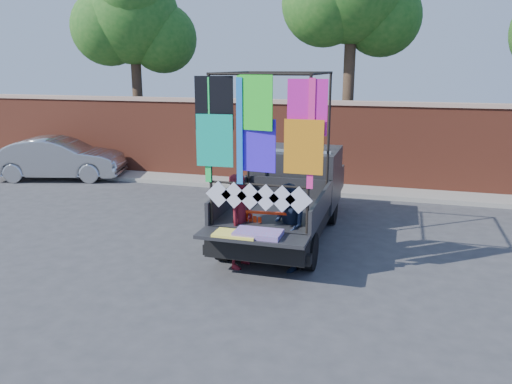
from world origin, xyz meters
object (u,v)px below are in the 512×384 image
(pickup_truck, at_px, (292,191))
(man, at_px, (287,228))
(woman, at_px, (240,221))
(sedan, at_px, (59,158))

(pickup_truck, bearing_deg, man, -79.75)
(pickup_truck, xyz_separation_m, man, (0.42, -2.33, -0.08))
(pickup_truck, bearing_deg, woman, -100.11)
(pickup_truck, distance_m, sedan, 8.91)
(sedan, xyz_separation_m, man, (8.83, -5.27, 0.12))
(woman, relative_size, man, 1.09)
(man, bearing_deg, pickup_truck, 160.33)
(pickup_truck, bearing_deg, sedan, 160.74)
(woman, bearing_deg, man, -73.96)
(pickup_truck, distance_m, man, 2.37)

